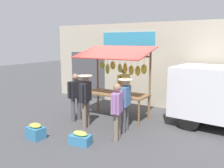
{
  "coord_description": "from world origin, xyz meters",
  "views": [
    {
      "loc": [
        -4.15,
        7.11,
        2.65
      ],
      "look_at": [
        0.0,
        0.3,
        1.25
      ],
      "focal_mm": 39.01,
      "sensor_mm": 36.0,
      "label": 1
    }
  ],
  "objects_px": {
    "vendor_with_sunhat": "(124,86)",
    "shopper_in_grey_tee": "(76,94)",
    "shopper_with_ponytail": "(117,108)",
    "produce_crate_side": "(36,131)",
    "produce_crate_near": "(80,138)",
    "market_stall": "(118,74)",
    "shopper_with_shopping_bag": "(125,100)",
    "shopper_in_striped_shirt": "(86,96)"
  },
  "relations": [
    {
      "from": "shopper_in_grey_tee",
      "to": "produce_crate_near",
      "type": "bearing_deg",
      "value": -129.44
    },
    {
      "from": "market_stall",
      "to": "shopper_with_ponytail",
      "type": "xyz_separation_m",
      "value": [
        -0.98,
        1.76,
        -0.66
      ]
    },
    {
      "from": "shopper_with_ponytail",
      "to": "shopper_in_grey_tee",
      "type": "relative_size",
      "value": 0.98
    },
    {
      "from": "market_stall",
      "to": "shopper_with_shopping_bag",
      "type": "xyz_separation_m",
      "value": [
        -0.86,
        1.1,
        -0.61
      ]
    },
    {
      "from": "vendor_with_sunhat",
      "to": "shopper_with_shopping_bag",
      "type": "height_order",
      "value": "vendor_with_sunhat"
    },
    {
      "from": "shopper_in_striped_shirt",
      "to": "shopper_with_shopping_bag",
      "type": "bearing_deg",
      "value": -92.46
    },
    {
      "from": "market_stall",
      "to": "shopper_in_grey_tee",
      "type": "distance_m",
      "value": 1.6
    },
    {
      "from": "market_stall",
      "to": "shopper_with_ponytail",
      "type": "relative_size",
      "value": 1.6
    },
    {
      "from": "vendor_with_sunhat",
      "to": "shopper_with_shopping_bag",
      "type": "distance_m",
      "value": 2.03
    },
    {
      "from": "shopper_in_striped_shirt",
      "to": "shopper_in_grey_tee",
      "type": "height_order",
      "value": "shopper_in_striped_shirt"
    },
    {
      "from": "vendor_with_sunhat",
      "to": "produce_crate_near",
      "type": "xyz_separation_m",
      "value": [
        -0.45,
        3.18,
        -0.85
      ]
    },
    {
      "from": "vendor_with_sunhat",
      "to": "shopper_with_ponytail",
      "type": "height_order",
      "value": "vendor_with_sunhat"
    },
    {
      "from": "market_stall",
      "to": "vendor_with_sunhat",
      "type": "distance_m",
      "value": 0.87
    },
    {
      "from": "produce_crate_side",
      "to": "produce_crate_near",
      "type": "bearing_deg",
      "value": -165.72
    },
    {
      "from": "shopper_in_striped_shirt",
      "to": "produce_crate_side",
      "type": "xyz_separation_m",
      "value": [
        0.64,
        1.45,
        -0.79
      ]
    },
    {
      "from": "vendor_with_sunhat",
      "to": "produce_crate_side",
      "type": "distance_m",
      "value": 3.7
    },
    {
      "from": "shopper_with_ponytail",
      "to": "produce_crate_side",
      "type": "distance_m",
      "value": 2.35
    },
    {
      "from": "market_stall",
      "to": "produce_crate_near",
      "type": "bearing_deg",
      "value": 97.11
    },
    {
      "from": "vendor_with_sunhat",
      "to": "shopper_in_grey_tee",
      "type": "height_order",
      "value": "vendor_with_sunhat"
    },
    {
      "from": "vendor_with_sunhat",
      "to": "shopper_with_shopping_bag",
      "type": "bearing_deg",
      "value": 37.68
    },
    {
      "from": "market_stall",
      "to": "shopper_in_striped_shirt",
      "type": "xyz_separation_m",
      "value": [
        0.36,
        1.39,
        -0.56
      ]
    },
    {
      "from": "vendor_with_sunhat",
      "to": "shopper_in_grey_tee",
      "type": "relative_size",
      "value": 1.06
    },
    {
      "from": "shopper_with_ponytail",
      "to": "shopper_with_shopping_bag",
      "type": "xyz_separation_m",
      "value": [
        0.12,
        -0.66,
        0.05
      ]
    },
    {
      "from": "shopper_in_grey_tee",
      "to": "produce_crate_side",
      "type": "relative_size",
      "value": 3.04
    },
    {
      "from": "market_stall",
      "to": "shopper_with_shopping_bag",
      "type": "bearing_deg",
      "value": 128.13
    },
    {
      "from": "shopper_with_ponytail",
      "to": "market_stall",
      "type": "bearing_deg",
      "value": 13.48
    },
    {
      "from": "shopper_in_grey_tee",
      "to": "shopper_with_ponytail",
      "type": "bearing_deg",
      "value": -101.58
    },
    {
      "from": "shopper_with_ponytail",
      "to": "produce_crate_near",
      "type": "bearing_deg",
      "value": 122.91
    },
    {
      "from": "vendor_with_sunhat",
      "to": "shopper_with_ponytail",
      "type": "distance_m",
      "value": 2.67
    },
    {
      "from": "shopper_in_striped_shirt",
      "to": "shopper_with_ponytail",
      "type": "distance_m",
      "value": 1.39
    },
    {
      "from": "shopper_in_striped_shirt",
      "to": "produce_crate_near",
      "type": "height_order",
      "value": "shopper_in_striped_shirt"
    },
    {
      "from": "market_stall",
      "to": "shopper_with_ponytail",
      "type": "bearing_deg",
      "value": 119.1
    },
    {
      "from": "shopper_with_ponytail",
      "to": "produce_crate_side",
      "type": "xyz_separation_m",
      "value": [
        1.97,
        1.09,
        -0.69
      ]
    },
    {
      "from": "shopper_in_grey_tee",
      "to": "shopper_with_shopping_bag",
      "type": "distance_m",
      "value": 1.9
    },
    {
      "from": "shopper_with_ponytail",
      "to": "produce_crate_side",
      "type": "bearing_deg",
      "value": 103.23
    },
    {
      "from": "shopper_with_ponytail",
      "to": "produce_crate_near",
      "type": "relative_size",
      "value": 2.61
    },
    {
      "from": "produce_crate_near",
      "to": "produce_crate_side",
      "type": "bearing_deg",
      "value": 14.28
    },
    {
      "from": "vendor_with_sunhat",
      "to": "shopper_in_grey_tee",
      "type": "distance_m",
      "value": 1.93
    },
    {
      "from": "shopper_in_striped_shirt",
      "to": "shopper_with_shopping_bag",
      "type": "distance_m",
      "value": 1.25
    },
    {
      "from": "produce_crate_near",
      "to": "produce_crate_side",
      "type": "distance_m",
      "value": 1.35
    },
    {
      "from": "shopper_in_striped_shirt",
      "to": "shopper_with_shopping_bag",
      "type": "xyz_separation_m",
      "value": [
        -1.22,
        -0.3,
        -0.04
      ]
    },
    {
      "from": "shopper_in_grey_tee",
      "to": "shopper_in_striped_shirt",
      "type": "bearing_deg",
      "value": -109.42
    }
  ]
}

